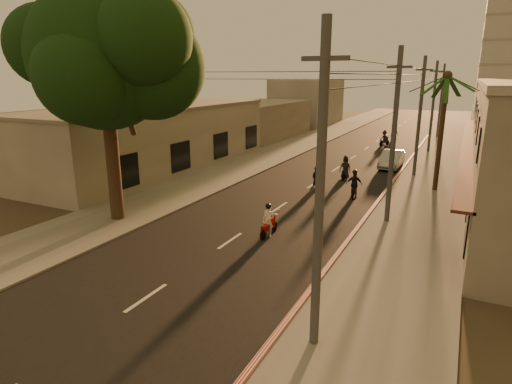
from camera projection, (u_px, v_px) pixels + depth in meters
ground at (207, 257)px, 18.56m from camera, size 160.00×160.00×0.00m
road at (336, 169)px, 35.87m from camera, size 10.00×140.00×0.02m
sidewalk_right at (432, 178)px, 32.66m from camera, size 5.00×140.00×0.12m
sidewalk_left at (256, 161)px, 39.05m from camera, size 5.00×140.00×0.12m
curb_stripe at (388, 188)px, 29.35m from camera, size 0.20×60.00×0.20m
left_building at (155, 137)px, 35.95m from camera, size 8.20×24.20×5.20m
broadleaf_tree at (112, 57)px, 21.00m from camera, size 9.60×8.70×12.10m
palm_tree at (447, 83)px, 27.12m from camera, size 5.00×5.00×8.20m
utility_poles at (422, 90)px, 31.51m from camera, size 1.20×48.26×9.00m
filler_right at (511, 116)px, 50.76m from camera, size 8.00×14.00×6.00m
filler_left_near at (259, 120)px, 53.37m from camera, size 8.00×14.00×4.40m
filler_left_far at (307, 102)px, 68.61m from camera, size 8.00×14.00×7.00m
scooter_red at (268, 222)px, 20.71m from camera, size 0.65×1.73×1.69m
scooter_mid_a at (317, 178)px, 29.36m from camera, size 1.05×1.67×1.67m
scooter_mid_b at (354, 185)px, 27.38m from camera, size 1.16×1.84×1.82m
scooter_far_a at (345, 168)px, 32.31m from camera, size 0.89×1.84×1.80m
scooter_far_b at (384, 139)px, 47.47m from camera, size 1.53×1.70×1.78m
parked_car at (392, 159)px, 36.21m from camera, size 1.57×4.47×1.47m
scooter_far_c at (394, 134)px, 51.40m from camera, size 0.87×1.85×1.82m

